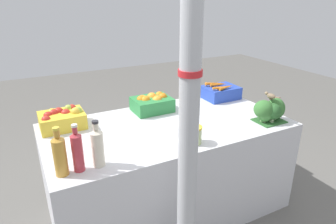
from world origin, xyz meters
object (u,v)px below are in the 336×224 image
(juice_bottle_cloudy, at_px, (98,147))
(support_pole, at_px, (190,77))
(broccoli_pile, at_px, (270,111))
(sparrow_bird, at_px, (271,96))
(apple_crate, at_px, (63,118))
(orange_crate, at_px, (152,103))
(juice_bottle_ruby, at_px, (77,151))
(juice_bottle_amber, at_px, (60,155))
(carrot_crate, at_px, (220,92))
(pickle_jar, at_px, (194,135))

(juice_bottle_cloudy, bearing_deg, support_pole, -43.86)
(juice_bottle_cloudy, bearing_deg, broccoli_pile, 0.80)
(sparrow_bird, bearing_deg, apple_crate, 55.28)
(orange_crate, bearing_deg, juice_bottle_ruby, -139.00)
(juice_bottle_amber, bearing_deg, support_pole, -31.90)
(apple_crate, bearing_deg, broccoli_pile, -23.70)
(support_pole, relative_size, carrot_crate, 8.44)
(carrot_crate, distance_m, juice_bottle_amber, 1.67)
(apple_crate, distance_m, juice_bottle_ruby, 0.65)
(support_pole, xyz_separation_m, orange_crate, (0.25, 1.01, -0.50))
(broccoli_pile, xyz_separation_m, juice_bottle_amber, (-1.54, -0.02, 0.03))
(support_pole, relative_size, broccoli_pile, 10.27)
(juice_bottle_ruby, bearing_deg, carrot_crate, 23.84)
(support_pole, distance_m, sparrow_bird, 1.09)
(apple_crate, xyz_separation_m, orange_crate, (0.72, 0.00, -0.00))
(juice_bottle_amber, height_order, sparrow_bird, juice_bottle_amber)
(juice_bottle_amber, xyz_separation_m, sparrow_bird, (1.54, 0.03, 0.09))
(apple_crate, bearing_deg, juice_bottle_ruby, -91.80)
(carrot_crate, bearing_deg, broccoli_pile, -90.12)
(support_pole, xyz_separation_m, carrot_crate, (0.96, 1.00, -0.50))
(orange_crate, relative_size, juice_bottle_ruby, 1.12)
(orange_crate, xyz_separation_m, broccoli_pile, (0.70, -0.63, 0.02))
(juice_bottle_cloudy, distance_m, pickle_jar, 0.63)
(juice_bottle_amber, relative_size, juice_bottle_ruby, 1.01)
(carrot_crate, height_order, juice_bottle_amber, juice_bottle_amber)
(broccoli_pile, xyz_separation_m, juice_bottle_ruby, (-1.44, -0.02, 0.03))
(pickle_jar, bearing_deg, juice_bottle_ruby, 178.92)
(orange_crate, bearing_deg, support_pole, -104.09)
(juice_bottle_ruby, height_order, pickle_jar, juice_bottle_ruby)
(orange_crate, xyz_separation_m, pickle_jar, (0.00, -0.66, -0.01))
(carrot_crate, relative_size, juice_bottle_cloudy, 1.12)
(apple_crate, distance_m, orange_crate, 0.72)
(apple_crate, bearing_deg, support_pole, -65.03)
(broccoli_pile, height_order, juice_bottle_ruby, juice_bottle_ruby)
(carrot_crate, height_order, juice_bottle_cloudy, juice_bottle_cloudy)
(juice_bottle_ruby, bearing_deg, juice_bottle_amber, -180.00)
(orange_crate, height_order, sparrow_bird, sparrow_bird)
(support_pole, height_order, juice_bottle_ruby, support_pole)
(juice_bottle_cloudy, bearing_deg, apple_crate, 98.13)
(pickle_jar, xyz_separation_m, sparrow_bird, (0.70, 0.04, 0.15))
(apple_crate, distance_m, juice_bottle_amber, 0.66)
(carrot_crate, bearing_deg, juice_bottle_cloudy, -154.40)
(juice_bottle_ruby, relative_size, sparrow_bird, 2.09)
(broccoli_pile, height_order, pickle_jar, broccoli_pile)
(juice_bottle_amber, bearing_deg, juice_bottle_ruby, 0.00)
(broccoli_pile, height_order, sparrow_bird, sparrow_bird)
(sparrow_bird, bearing_deg, broccoli_pile, 160.17)
(juice_bottle_amber, relative_size, juice_bottle_cloudy, 1.01)
(support_pole, xyz_separation_m, juice_bottle_ruby, (-0.49, 0.36, -0.44))
(pickle_jar, bearing_deg, broccoli_pile, 2.67)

